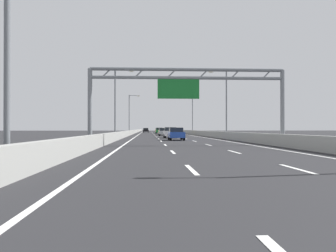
# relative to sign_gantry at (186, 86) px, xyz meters

# --- Properties ---
(ground_plane) EXTENTS (260.00, 260.00, 0.00)m
(ground_plane) POSITION_rel_sign_gantry_xyz_m (0.10, 70.08, -4.84)
(ground_plane) COLOR #262628
(lane_dash_left_1) EXTENTS (0.16, 3.00, 0.01)m
(lane_dash_left_1) POSITION_rel_sign_gantry_xyz_m (-1.70, -17.42, -4.83)
(lane_dash_left_1) COLOR white
(lane_dash_left_1) RESTS_ON ground_plane
(lane_dash_left_2) EXTENTS (0.16, 3.00, 0.01)m
(lane_dash_left_2) POSITION_rel_sign_gantry_xyz_m (-1.70, -8.42, -4.83)
(lane_dash_left_2) COLOR white
(lane_dash_left_2) RESTS_ON ground_plane
(lane_dash_left_3) EXTENTS (0.16, 3.00, 0.01)m
(lane_dash_left_3) POSITION_rel_sign_gantry_xyz_m (-1.70, 0.58, -4.83)
(lane_dash_left_3) COLOR white
(lane_dash_left_3) RESTS_ON ground_plane
(lane_dash_left_4) EXTENTS (0.16, 3.00, 0.01)m
(lane_dash_left_4) POSITION_rel_sign_gantry_xyz_m (-1.70, 9.58, -4.83)
(lane_dash_left_4) COLOR white
(lane_dash_left_4) RESTS_ON ground_plane
(lane_dash_left_5) EXTENTS (0.16, 3.00, 0.01)m
(lane_dash_left_5) POSITION_rel_sign_gantry_xyz_m (-1.70, 18.58, -4.83)
(lane_dash_left_5) COLOR white
(lane_dash_left_5) RESTS_ON ground_plane
(lane_dash_left_6) EXTENTS (0.16, 3.00, 0.01)m
(lane_dash_left_6) POSITION_rel_sign_gantry_xyz_m (-1.70, 27.58, -4.83)
(lane_dash_left_6) COLOR white
(lane_dash_left_6) RESTS_ON ground_plane
(lane_dash_left_7) EXTENTS (0.16, 3.00, 0.01)m
(lane_dash_left_7) POSITION_rel_sign_gantry_xyz_m (-1.70, 36.58, -4.83)
(lane_dash_left_7) COLOR white
(lane_dash_left_7) RESTS_ON ground_plane
(lane_dash_left_8) EXTENTS (0.16, 3.00, 0.01)m
(lane_dash_left_8) POSITION_rel_sign_gantry_xyz_m (-1.70, 45.58, -4.83)
(lane_dash_left_8) COLOR white
(lane_dash_left_8) RESTS_ON ground_plane
(lane_dash_left_9) EXTENTS (0.16, 3.00, 0.01)m
(lane_dash_left_9) POSITION_rel_sign_gantry_xyz_m (-1.70, 54.58, -4.83)
(lane_dash_left_9) COLOR white
(lane_dash_left_9) RESTS_ON ground_plane
(lane_dash_left_10) EXTENTS (0.16, 3.00, 0.01)m
(lane_dash_left_10) POSITION_rel_sign_gantry_xyz_m (-1.70, 63.58, -4.83)
(lane_dash_left_10) COLOR white
(lane_dash_left_10) RESTS_ON ground_plane
(lane_dash_left_11) EXTENTS (0.16, 3.00, 0.01)m
(lane_dash_left_11) POSITION_rel_sign_gantry_xyz_m (-1.70, 72.58, -4.83)
(lane_dash_left_11) COLOR white
(lane_dash_left_11) RESTS_ON ground_plane
(lane_dash_left_12) EXTENTS (0.16, 3.00, 0.01)m
(lane_dash_left_12) POSITION_rel_sign_gantry_xyz_m (-1.70, 81.58, -4.83)
(lane_dash_left_12) COLOR white
(lane_dash_left_12) RESTS_ON ground_plane
(lane_dash_left_13) EXTENTS (0.16, 3.00, 0.01)m
(lane_dash_left_13) POSITION_rel_sign_gantry_xyz_m (-1.70, 90.58, -4.83)
(lane_dash_left_13) COLOR white
(lane_dash_left_13) RESTS_ON ground_plane
(lane_dash_left_14) EXTENTS (0.16, 3.00, 0.01)m
(lane_dash_left_14) POSITION_rel_sign_gantry_xyz_m (-1.70, 99.58, -4.83)
(lane_dash_left_14) COLOR white
(lane_dash_left_14) RESTS_ON ground_plane
(lane_dash_left_15) EXTENTS (0.16, 3.00, 0.01)m
(lane_dash_left_15) POSITION_rel_sign_gantry_xyz_m (-1.70, 108.58, -4.83)
(lane_dash_left_15) COLOR white
(lane_dash_left_15) RESTS_ON ground_plane
(lane_dash_left_16) EXTENTS (0.16, 3.00, 0.01)m
(lane_dash_left_16) POSITION_rel_sign_gantry_xyz_m (-1.70, 117.58, -4.83)
(lane_dash_left_16) COLOR white
(lane_dash_left_16) RESTS_ON ground_plane
(lane_dash_left_17) EXTENTS (0.16, 3.00, 0.01)m
(lane_dash_left_17) POSITION_rel_sign_gantry_xyz_m (-1.70, 126.58, -4.83)
(lane_dash_left_17) COLOR white
(lane_dash_left_17) RESTS_ON ground_plane
(lane_dash_right_1) EXTENTS (0.16, 3.00, 0.01)m
(lane_dash_right_1) POSITION_rel_sign_gantry_xyz_m (1.90, -17.42, -4.83)
(lane_dash_right_1) COLOR white
(lane_dash_right_1) RESTS_ON ground_plane
(lane_dash_right_2) EXTENTS (0.16, 3.00, 0.01)m
(lane_dash_right_2) POSITION_rel_sign_gantry_xyz_m (1.90, -8.42, -4.83)
(lane_dash_right_2) COLOR white
(lane_dash_right_2) RESTS_ON ground_plane
(lane_dash_right_3) EXTENTS (0.16, 3.00, 0.01)m
(lane_dash_right_3) POSITION_rel_sign_gantry_xyz_m (1.90, 0.58, -4.83)
(lane_dash_right_3) COLOR white
(lane_dash_right_3) RESTS_ON ground_plane
(lane_dash_right_4) EXTENTS (0.16, 3.00, 0.01)m
(lane_dash_right_4) POSITION_rel_sign_gantry_xyz_m (1.90, 9.58, -4.83)
(lane_dash_right_4) COLOR white
(lane_dash_right_4) RESTS_ON ground_plane
(lane_dash_right_5) EXTENTS (0.16, 3.00, 0.01)m
(lane_dash_right_5) POSITION_rel_sign_gantry_xyz_m (1.90, 18.58, -4.83)
(lane_dash_right_5) COLOR white
(lane_dash_right_5) RESTS_ON ground_plane
(lane_dash_right_6) EXTENTS (0.16, 3.00, 0.01)m
(lane_dash_right_6) POSITION_rel_sign_gantry_xyz_m (1.90, 27.58, -4.83)
(lane_dash_right_6) COLOR white
(lane_dash_right_6) RESTS_ON ground_plane
(lane_dash_right_7) EXTENTS (0.16, 3.00, 0.01)m
(lane_dash_right_7) POSITION_rel_sign_gantry_xyz_m (1.90, 36.58, -4.83)
(lane_dash_right_7) COLOR white
(lane_dash_right_7) RESTS_ON ground_plane
(lane_dash_right_8) EXTENTS (0.16, 3.00, 0.01)m
(lane_dash_right_8) POSITION_rel_sign_gantry_xyz_m (1.90, 45.58, -4.83)
(lane_dash_right_8) COLOR white
(lane_dash_right_8) RESTS_ON ground_plane
(lane_dash_right_9) EXTENTS (0.16, 3.00, 0.01)m
(lane_dash_right_9) POSITION_rel_sign_gantry_xyz_m (1.90, 54.58, -4.83)
(lane_dash_right_9) COLOR white
(lane_dash_right_9) RESTS_ON ground_plane
(lane_dash_right_10) EXTENTS (0.16, 3.00, 0.01)m
(lane_dash_right_10) POSITION_rel_sign_gantry_xyz_m (1.90, 63.58, -4.83)
(lane_dash_right_10) COLOR white
(lane_dash_right_10) RESTS_ON ground_plane
(lane_dash_right_11) EXTENTS (0.16, 3.00, 0.01)m
(lane_dash_right_11) POSITION_rel_sign_gantry_xyz_m (1.90, 72.58, -4.83)
(lane_dash_right_11) COLOR white
(lane_dash_right_11) RESTS_ON ground_plane
(lane_dash_right_12) EXTENTS (0.16, 3.00, 0.01)m
(lane_dash_right_12) POSITION_rel_sign_gantry_xyz_m (1.90, 81.58, -4.83)
(lane_dash_right_12) COLOR white
(lane_dash_right_12) RESTS_ON ground_plane
(lane_dash_right_13) EXTENTS (0.16, 3.00, 0.01)m
(lane_dash_right_13) POSITION_rel_sign_gantry_xyz_m (1.90, 90.58, -4.83)
(lane_dash_right_13) COLOR white
(lane_dash_right_13) RESTS_ON ground_plane
(lane_dash_right_14) EXTENTS (0.16, 3.00, 0.01)m
(lane_dash_right_14) POSITION_rel_sign_gantry_xyz_m (1.90, 99.58, -4.83)
(lane_dash_right_14) COLOR white
(lane_dash_right_14) RESTS_ON ground_plane
(lane_dash_right_15) EXTENTS (0.16, 3.00, 0.01)m
(lane_dash_right_15) POSITION_rel_sign_gantry_xyz_m (1.90, 108.58, -4.83)
(lane_dash_right_15) COLOR white
(lane_dash_right_15) RESTS_ON ground_plane
(lane_dash_right_16) EXTENTS (0.16, 3.00, 0.01)m
(lane_dash_right_16) POSITION_rel_sign_gantry_xyz_m (1.90, 117.58, -4.83)
(lane_dash_right_16) COLOR white
(lane_dash_right_16) RESTS_ON ground_plane
(lane_dash_right_17) EXTENTS (0.16, 3.00, 0.01)m
(lane_dash_right_17) POSITION_rel_sign_gantry_xyz_m (1.90, 126.58, -4.83)
(lane_dash_right_17) COLOR white
(lane_dash_right_17) RESTS_ON ground_plane
(edge_line_left) EXTENTS (0.16, 176.00, 0.01)m
(edge_line_left) POSITION_rel_sign_gantry_xyz_m (-5.15, 58.08, -4.83)
(edge_line_left) COLOR white
(edge_line_left) RESTS_ON ground_plane
(edge_line_right) EXTENTS (0.16, 176.00, 0.01)m
(edge_line_right) POSITION_rel_sign_gantry_xyz_m (5.35, 58.08, -4.83)
(edge_line_right) COLOR white
(edge_line_right) RESTS_ON ground_plane
(barrier_left) EXTENTS (0.45, 220.00, 0.95)m
(barrier_left) POSITION_rel_sign_gantry_xyz_m (-6.80, 80.08, -4.36)
(barrier_left) COLOR #9E9E99
(barrier_left) RESTS_ON ground_plane
(barrier_right) EXTENTS (0.45, 220.00, 0.95)m
(barrier_right) POSITION_rel_sign_gantry_xyz_m (7.00, 80.08, -4.36)
(barrier_right) COLOR #9E9E99
(barrier_right) RESTS_ON ground_plane
(sign_gantry) EXTENTS (16.14, 0.36, 6.36)m
(sign_gantry) POSITION_rel_sign_gantry_xyz_m (0.00, 0.00, 0.00)
(sign_gantry) COLOR gray
(sign_gantry) RESTS_ON ground_plane
(streetlamp_left_near) EXTENTS (2.58, 0.28, 9.50)m
(streetlamp_left_near) POSITION_rel_sign_gantry_xyz_m (-7.37, -17.77, 0.56)
(streetlamp_left_near) COLOR slate
(streetlamp_left_near) RESTS_ON ground_plane
(streetlamp_left_mid) EXTENTS (2.58, 0.28, 9.50)m
(streetlamp_left_mid) POSITION_rel_sign_gantry_xyz_m (-7.37, 20.59, 0.56)
(streetlamp_left_mid) COLOR slate
(streetlamp_left_mid) RESTS_ON ground_plane
(streetlamp_right_mid) EXTENTS (2.58, 0.28, 9.50)m
(streetlamp_right_mid) POSITION_rel_sign_gantry_xyz_m (7.56, 20.59, 0.56)
(streetlamp_right_mid) COLOR slate
(streetlamp_right_mid) RESTS_ON ground_plane
(streetlamp_left_far) EXTENTS (2.58, 0.28, 9.50)m
(streetlamp_left_far) POSITION_rel_sign_gantry_xyz_m (-7.37, 58.95, 0.56)
(streetlamp_left_far) COLOR slate
(streetlamp_left_far) RESTS_ON ground_plane
(streetlamp_right_far) EXTENTS (2.58, 0.28, 9.50)m
(streetlamp_right_far) POSITION_rel_sign_gantry_xyz_m (7.56, 58.95, 0.56)
(streetlamp_right_far) COLOR slate
(streetlamp_right_far) RESTS_ON ground_plane
(black_car) EXTENTS (1.86, 4.29, 1.50)m
(black_car) POSITION_rel_sign_gantry_xyz_m (-3.74, 90.34, -4.07)
(black_car) COLOR black
(black_car) RESTS_ON ground_plane
(yellow_car) EXTENTS (1.84, 4.65, 1.49)m
(yellow_car) POSITION_rel_sign_gantry_xyz_m (0.11, 49.71, -4.08)
(yellow_car) COLOR yellow
(yellow_car) RESTS_ON ground_plane
(orange_car) EXTENTS (1.74, 4.17, 1.51)m
(orange_car) POSITION_rel_sign_gantry_xyz_m (0.09, 82.38, -4.06)
(orange_car) COLOR orange
(orange_car) RESTS_ON ground_plane
(white_car) EXTENTS (1.81, 4.44, 1.54)m
(white_car) POSITION_rel_sign_gantry_xyz_m (0.10, 22.94, -4.06)
(white_car) COLOR silver
(white_car) RESTS_ON ground_plane
(blue_car) EXTENTS (1.73, 4.19, 1.48)m
(blue_car) POSITION_rel_sign_gantry_xyz_m (0.17, 12.81, -4.08)
(blue_car) COLOR #2347AD
(blue_car) RESTS_ON ground_plane
(silver_car) EXTENTS (1.89, 4.67, 1.44)m
(silver_car) POSITION_rel_sign_gantry_xyz_m (-0.09, 38.93, -4.09)
(silver_car) COLOR #A8ADB2
(silver_car) RESTS_ON ground_plane
(green_car) EXTENTS (1.79, 4.59, 1.56)m
(green_car) POSITION_rel_sign_gantry_xyz_m (-0.14, 65.33, -4.04)
(green_car) COLOR #1E7A38
(green_car) RESTS_ON ground_plane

